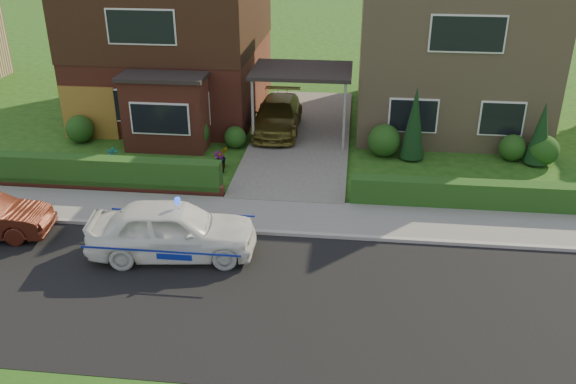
# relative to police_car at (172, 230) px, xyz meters

# --- Properties ---
(ground) EXTENTS (120.00, 120.00, 0.00)m
(ground) POSITION_rel_police_car_xyz_m (2.53, -1.70, -0.75)
(ground) COLOR #1C4712
(ground) RESTS_ON ground
(road) EXTENTS (60.00, 6.00, 0.02)m
(road) POSITION_rel_police_car_xyz_m (2.53, -1.70, -0.75)
(road) COLOR black
(road) RESTS_ON ground
(kerb) EXTENTS (60.00, 0.16, 0.12)m
(kerb) POSITION_rel_police_car_xyz_m (2.53, 1.35, -0.69)
(kerb) COLOR #9E9993
(kerb) RESTS_ON ground
(sidewalk) EXTENTS (60.00, 2.00, 0.10)m
(sidewalk) POSITION_rel_police_car_xyz_m (2.53, 2.40, -0.70)
(sidewalk) COLOR slate
(sidewalk) RESTS_ON ground
(driveway) EXTENTS (3.80, 12.00, 0.12)m
(driveway) POSITION_rel_police_car_xyz_m (2.53, 9.30, -0.69)
(driveway) COLOR #666059
(driveway) RESTS_ON ground
(house_left) EXTENTS (7.50, 9.53, 7.25)m
(house_left) POSITION_rel_police_car_xyz_m (-3.25, 12.20, 3.06)
(house_left) COLOR brown
(house_left) RESTS_ON ground
(house_right) EXTENTS (7.50, 8.06, 7.25)m
(house_right) POSITION_rel_police_car_xyz_m (8.33, 12.29, 2.91)
(house_right) COLOR #9D8460
(house_right) RESTS_ON ground
(carport_link) EXTENTS (3.80, 3.00, 2.77)m
(carport_link) POSITION_rel_police_car_xyz_m (2.53, 9.25, 1.91)
(carport_link) COLOR black
(carport_link) RESTS_ON ground
(garage_door) EXTENTS (2.20, 0.10, 2.10)m
(garage_door) POSITION_rel_police_car_xyz_m (-5.72, 8.26, 0.30)
(garage_door) COLOR olive
(garage_door) RESTS_ON ground
(dwarf_wall) EXTENTS (7.70, 0.25, 0.36)m
(dwarf_wall) POSITION_rel_police_car_xyz_m (-3.27, 3.60, -0.57)
(dwarf_wall) COLOR brown
(dwarf_wall) RESTS_ON ground
(hedge_left) EXTENTS (7.50, 0.55, 0.90)m
(hedge_left) POSITION_rel_police_car_xyz_m (-3.27, 3.75, -0.75)
(hedge_left) COLOR #153E13
(hedge_left) RESTS_ON ground
(hedge_right) EXTENTS (7.50, 0.55, 0.80)m
(hedge_right) POSITION_rel_police_car_xyz_m (8.33, 3.65, -0.75)
(hedge_right) COLOR #153E13
(hedge_right) RESTS_ON ground
(shrub_left_far) EXTENTS (1.08, 1.08, 1.08)m
(shrub_left_far) POSITION_rel_police_car_xyz_m (-5.97, 7.80, -0.21)
(shrub_left_far) COLOR #153E13
(shrub_left_far) RESTS_ON ground
(shrub_left_mid) EXTENTS (1.32, 1.32, 1.32)m
(shrub_left_mid) POSITION_rel_police_car_xyz_m (-1.47, 7.60, -0.09)
(shrub_left_mid) COLOR #153E13
(shrub_left_mid) RESTS_ON ground
(shrub_left_near) EXTENTS (0.84, 0.84, 0.84)m
(shrub_left_near) POSITION_rel_police_car_xyz_m (0.13, 7.90, -0.33)
(shrub_left_near) COLOR #153E13
(shrub_left_near) RESTS_ON ground
(shrub_right_near) EXTENTS (1.20, 1.20, 1.20)m
(shrub_right_near) POSITION_rel_police_car_xyz_m (5.73, 7.70, -0.15)
(shrub_right_near) COLOR #153E13
(shrub_right_near) RESTS_ON ground
(shrub_right_mid) EXTENTS (0.96, 0.96, 0.96)m
(shrub_right_mid) POSITION_rel_police_car_xyz_m (10.33, 7.80, -0.27)
(shrub_right_mid) COLOR #153E13
(shrub_right_mid) RESTS_ON ground
(shrub_right_far) EXTENTS (1.08, 1.08, 1.08)m
(shrub_right_far) POSITION_rel_police_car_xyz_m (11.33, 7.50, -0.21)
(shrub_right_far) COLOR #153E13
(shrub_right_far) RESTS_ON ground
(conifer_a) EXTENTS (0.90, 0.90, 2.60)m
(conifer_a) POSITION_rel_police_car_xyz_m (6.73, 7.50, 0.55)
(conifer_a) COLOR black
(conifer_a) RESTS_ON ground
(conifer_b) EXTENTS (0.90, 0.90, 2.20)m
(conifer_b) POSITION_rel_police_car_xyz_m (11.13, 7.50, 0.35)
(conifer_b) COLOR black
(conifer_b) RESTS_ON ground
(police_car) EXTENTS (4.04, 4.56, 1.66)m
(police_car) POSITION_rel_police_car_xyz_m (0.00, 0.00, 0.00)
(police_car) COLOR white
(police_car) RESTS_ON ground
(driveway_car) EXTENTS (1.85, 4.41, 1.27)m
(driveway_car) POSITION_rel_police_car_xyz_m (1.53, 9.69, 0.01)
(driveway_car) COLOR brown
(driveway_car) RESTS_ON driveway
(potted_plant_a) EXTENTS (0.44, 0.32, 0.79)m
(potted_plant_a) POSITION_rel_police_car_xyz_m (-3.71, 5.33, -0.35)
(potted_plant_a) COLOR gray
(potted_plant_a) RESTS_ON ground
(potted_plant_b) EXTENTS (0.53, 0.50, 0.75)m
(potted_plant_b) POSITION_rel_police_car_xyz_m (0.03, 5.98, -0.37)
(potted_plant_b) COLOR gray
(potted_plant_b) RESTS_ON ground
(potted_plant_c) EXTENTS (0.59, 0.59, 0.76)m
(potted_plant_c) POSITION_rel_police_car_xyz_m (0.03, 5.45, -0.37)
(potted_plant_c) COLOR gray
(potted_plant_c) RESTS_ON ground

